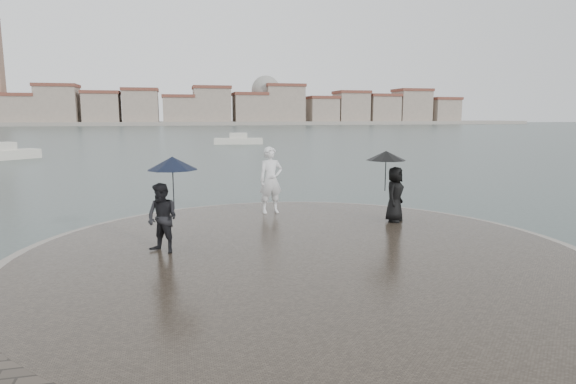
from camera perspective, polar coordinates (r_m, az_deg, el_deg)
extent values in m
plane|color=#2B3835|center=(7.51, 9.01, -16.76)|extent=(400.00, 400.00, 0.00)
cylinder|color=gray|center=(10.55, 1.67, -8.03)|extent=(12.50, 12.50, 0.32)
cylinder|color=#2D261E|center=(10.54, 1.68, -7.92)|extent=(11.90, 11.90, 0.36)
imported|color=white|center=(14.35, -2.05, 1.43)|extent=(0.77, 0.55, 1.99)
imported|color=black|center=(10.54, -14.67, -3.02)|extent=(0.92, 0.90, 1.49)
cylinder|color=black|center=(10.53, -13.43, 0.36)|extent=(0.02, 0.02, 0.90)
cone|color=black|center=(10.46, -13.54, 3.34)|extent=(1.07, 1.07, 0.28)
imported|color=black|center=(13.50, 12.54, -0.27)|extent=(0.86, 0.87, 1.52)
cylinder|color=black|center=(13.41, 11.47, 2.04)|extent=(0.02, 0.02, 0.90)
cone|color=black|center=(13.36, 11.54, 4.25)|extent=(1.09, 1.09, 0.26)
cube|color=gray|center=(169.26, -12.80, 7.94)|extent=(260.00, 20.00, 1.20)
cube|color=#A08F7F|center=(172.30, -29.17, 8.34)|extent=(10.00, 10.00, 9.00)
cube|color=brown|center=(172.41, -29.30, 10.00)|extent=(10.60, 10.60, 1.00)
cube|color=#A08F7F|center=(169.75, -25.59, 9.11)|extent=(12.00, 10.00, 12.00)
cube|color=brown|center=(169.98, -25.75, 11.30)|extent=(12.60, 10.60, 1.00)
cube|color=#A08F7F|center=(167.60, -21.17, 9.05)|extent=(11.00, 10.00, 10.00)
cube|color=brown|center=(167.74, -21.28, 10.93)|extent=(11.60, 10.60, 1.00)
cube|color=#A08F7F|center=(166.50, -17.03, 9.44)|extent=(11.00, 10.00, 11.00)
cube|color=brown|center=(166.69, -17.13, 11.50)|extent=(11.60, 10.60, 1.00)
cube|color=#A08F7F|center=(166.25, -12.83, 9.27)|extent=(10.00, 10.00, 9.00)
cube|color=brown|center=(166.36, -12.89, 10.99)|extent=(10.60, 10.60, 1.00)
cube|color=#A08F7F|center=(166.81, -9.01, 9.89)|extent=(12.00, 10.00, 12.00)
cube|color=brown|center=(167.04, -9.07, 12.12)|extent=(12.60, 10.60, 1.00)
cube|color=#A08F7F|center=(168.36, -4.53, 9.63)|extent=(11.00, 10.00, 10.00)
cube|color=brown|center=(168.50, -4.55, 11.50)|extent=(11.60, 10.60, 1.00)
cube|color=#A08F7F|center=(170.69, -0.49, 10.15)|extent=(13.00, 10.00, 13.00)
cube|color=brown|center=(170.97, -0.50, 12.49)|extent=(13.60, 10.60, 1.00)
cube|color=#A08F7F|center=(174.37, 4.05, 9.45)|extent=(10.00, 10.00, 9.00)
cube|color=brown|center=(174.48, 4.07, 11.09)|extent=(10.60, 10.60, 1.00)
cube|color=#A08F7F|center=(178.01, 7.48, 9.71)|extent=(11.00, 10.00, 11.00)
cube|color=brown|center=(178.19, 7.52, 11.64)|extent=(11.60, 10.60, 1.00)
cube|color=#A08F7F|center=(182.64, 11.05, 9.44)|extent=(11.00, 10.00, 10.00)
cube|color=brown|center=(182.78, 11.10, 11.17)|extent=(11.60, 10.60, 1.00)
cube|color=#A08F7F|center=(187.94, 14.43, 9.62)|extent=(12.00, 10.00, 12.00)
cube|color=brown|center=(188.15, 14.51, 11.59)|extent=(12.60, 10.60, 1.00)
cube|color=#A08F7F|center=(194.33, 17.85, 9.00)|extent=(10.00, 10.00, 9.00)
cube|color=brown|center=(194.43, 17.92, 10.47)|extent=(10.60, 10.60, 1.00)
sphere|color=gray|center=(171.59, -2.65, 11.97)|extent=(10.00, 10.00, 10.00)
cube|color=beige|center=(41.46, -30.95, 3.61)|extent=(5.00, 5.04, 0.90)
cube|color=beige|center=(55.66, -5.89, 5.91)|extent=(5.66, 2.31, 0.90)
cube|color=beige|center=(55.63, -5.90, 6.53)|extent=(2.14, 1.45, 0.90)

